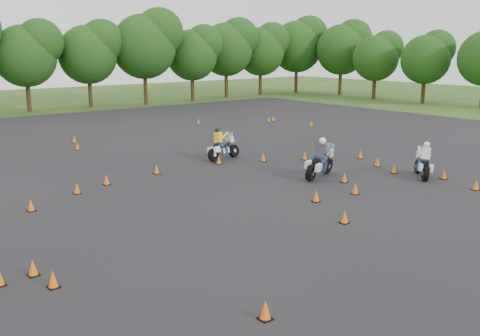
{
  "coord_description": "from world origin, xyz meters",
  "views": [
    {
      "loc": [
        -13.65,
        -13.15,
        6.18
      ],
      "look_at": [
        0.0,
        4.0,
        1.2
      ],
      "focal_mm": 40.0,
      "sensor_mm": 36.0,
      "label": 1
    }
  ],
  "objects": [
    {
      "name": "rider_white",
      "position": [
        8.92,
        1.11,
        0.89
      ],
      "size": [
        2.12,
        2.12,
        1.77
      ],
      "primitive_type": null,
      "rotation": [
        0.0,
        0.0,
        0.79
      ],
      "color": "silver",
      "rests_on": "ground"
    },
    {
      "name": "rider_grey",
      "position": [
        5.0,
        4.19,
        1.01
      ],
      "size": [
        2.72,
        1.57,
        2.0
      ],
      "primitive_type": null,
      "rotation": [
        0.0,
        0.0,
        0.32
      ],
      "color": "#37383E",
      "rests_on": "ground"
    },
    {
      "name": "asphalt_pad",
      "position": [
        0.0,
        6.0,
        0.01
      ],
      "size": [
        62.0,
        62.0,
        0.0
      ],
      "primitive_type": "plane",
      "color": "black",
      "rests_on": "ground"
    },
    {
      "name": "treeline",
      "position": [
        4.94,
        35.43,
        4.7
      ],
      "size": [
        87.17,
        32.56,
        10.84
      ],
      "color": "#1A4012",
      "rests_on": "ground"
    },
    {
      "name": "traffic_cones",
      "position": [
        -0.6,
        6.59,
        0.23
      ],
      "size": [
        36.8,
        33.17,
        0.45
      ],
      "color": "orange",
      "rests_on": "asphalt_pad"
    },
    {
      "name": "rider_yellow",
      "position": [
        3.97,
        10.35,
        0.92
      ],
      "size": [
        2.45,
        1.13,
        1.82
      ],
      "primitive_type": null,
      "rotation": [
        0.0,
        0.0,
        0.18
      ],
      "color": "yellow",
      "rests_on": "ground"
    },
    {
      "name": "ground",
      "position": [
        0.0,
        0.0,
        0.0
      ],
      "size": [
        140.0,
        140.0,
        0.0
      ],
      "primitive_type": "plane",
      "color": "#2D5119",
      "rests_on": "ground"
    }
  ]
}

